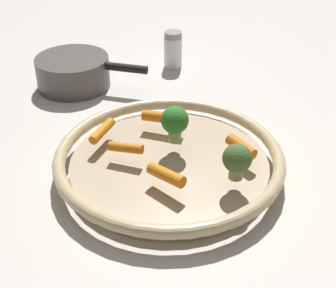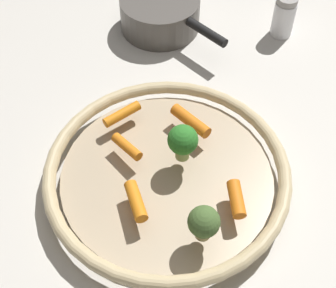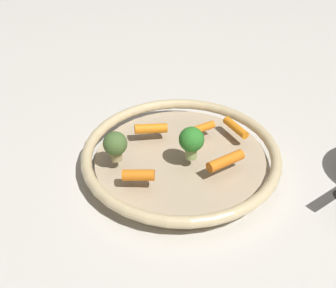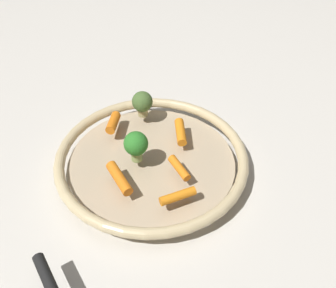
{
  "view_description": "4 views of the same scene",
  "coord_description": "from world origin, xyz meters",
  "px_view_note": "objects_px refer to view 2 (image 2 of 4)",
  "views": [
    {
      "loc": [
        0.31,
        0.51,
        0.44
      ],
      "look_at": [
        0.01,
        0.01,
        0.06
      ],
      "focal_mm": 51.94,
      "sensor_mm": 36.0,
      "label": 1
    },
    {
      "loc": [
        -0.0,
        0.4,
        0.6
      ],
      "look_at": [
        -0.0,
        -0.01,
        0.08
      ],
      "focal_mm": 53.19,
      "sensor_mm": 36.0,
      "label": 2
    },
    {
      "loc": [
        -0.61,
        -0.06,
        0.51
      ],
      "look_at": [
        -0.02,
        0.02,
        0.07
      ],
      "focal_mm": 47.88,
      "sensor_mm": 36.0,
      "label": 3
    },
    {
      "loc": [
        0.14,
        -0.5,
        0.54
      ],
      "look_at": [
        0.03,
        0.0,
        0.07
      ],
      "focal_mm": 43.65,
      "sensor_mm": 36.0,
      "label": 4
    }
  ],
  "objects_px": {
    "baby_carrot_near_rim": "(235,199)",
    "salt_shaker": "(283,16)",
    "baby_carrot_center": "(134,201)",
    "saucepan": "(160,13)",
    "baby_carrot_right": "(121,114)",
    "serving_bowl": "(166,175)",
    "baby_carrot_left": "(189,121)",
    "broccoli_floret_edge": "(202,223)",
    "broccoli_floret_large": "(181,141)",
    "baby_carrot_back": "(126,147)"
  },
  "relations": [
    {
      "from": "baby_carrot_near_rim",
      "to": "salt_shaker",
      "type": "xyz_separation_m",
      "value": [
        -0.12,
        -0.39,
        -0.01
      ]
    },
    {
      "from": "baby_carrot_center",
      "to": "salt_shaker",
      "type": "height_order",
      "value": "salt_shaker"
    },
    {
      "from": "salt_shaker",
      "to": "saucepan",
      "type": "relative_size",
      "value": 0.42
    },
    {
      "from": "baby_carrot_right",
      "to": "serving_bowl",
      "type": "bearing_deg",
      "value": 126.04
    },
    {
      "from": "baby_carrot_near_rim",
      "to": "baby_carrot_left",
      "type": "bearing_deg",
      "value": -67.63
    },
    {
      "from": "baby_carrot_center",
      "to": "salt_shaker",
      "type": "relative_size",
      "value": 0.74
    },
    {
      "from": "baby_carrot_left",
      "to": "saucepan",
      "type": "distance_m",
      "value": 0.28
    },
    {
      "from": "baby_carrot_near_rim",
      "to": "salt_shaker",
      "type": "distance_m",
      "value": 0.41
    },
    {
      "from": "baby_carrot_right",
      "to": "broccoli_floret_edge",
      "type": "relative_size",
      "value": 1.13
    },
    {
      "from": "baby_carrot_near_rim",
      "to": "broccoli_floret_edge",
      "type": "distance_m",
      "value": 0.07
    },
    {
      "from": "broccoli_floret_large",
      "to": "baby_carrot_left",
      "type": "bearing_deg",
      "value": -102.84
    },
    {
      "from": "broccoli_floret_large",
      "to": "baby_carrot_back",
      "type": "bearing_deg",
      "value": -8.45
    },
    {
      "from": "baby_carrot_back",
      "to": "broccoli_floret_large",
      "type": "height_order",
      "value": "broccoli_floret_large"
    },
    {
      "from": "baby_carrot_near_rim",
      "to": "saucepan",
      "type": "bearing_deg",
      "value": -76.22
    },
    {
      "from": "salt_shaker",
      "to": "broccoli_floret_edge",
      "type": "bearing_deg",
      "value": 69.13
    },
    {
      "from": "baby_carrot_center",
      "to": "saucepan",
      "type": "xyz_separation_m",
      "value": [
        -0.03,
        -0.41,
        -0.02
      ]
    },
    {
      "from": "serving_bowl",
      "to": "baby_carrot_right",
      "type": "distance_m",
      "value": 0.12
    },
    {
      "from": "broccoli_floret_edge",
      "to": "saucepan",
      "type": "bearing_deg",
      "value": -83.12
    },
    {
      "from": "baby_carrot_back",
      "to": "baby_carrot_near_rim",
      "type": "bearing_deg",
      "value": 149.03
    },
    {
      "from": "baby_carrot_near_rim",
      "to": "baby_carrot_back",
      "type": "relative_size",
      "value": 0.96
    },
    {
      "from": "serving_bowl",
      "to": "baby_carrot_right",
      "type": "relative_size",
      "value": 5.81
    },
    {
      "from": "saucepan",
      "to": "baby_carrot_center",
      "type": "bearing_deg",
      "value": 85.95
    },
    {
      "from": "serving_bowl",
      "to": "saucepan",
      "type": "distance_m",
      "value": 0.35
    },
    {
      "from": "serving_bowl",
      "to": "broccoli_floret_large",
      "type": "height_order",
      "value": "broccoli_floret_large"
    },
    {
      "from": "broccoli_floret_large",
      "to": "saucepan",
      "type": "height_order",
      "value": "broccoli_floret_large"
    },
    {
      "from": "serving_bowl",
      "to": "broccoli_floret_large",
      "type": "bearing_deg",
      "value": -138.38
    },
    {
      "from": "serving_bowl",
      "to": "broccoli_floret_edge",
      "type": "xyz_separation_m",
      "value": [
        -0.04,
        0.1,
        0.05
      ]
    },
    {
      "from": "salt_shaker",
      "to": "saucepan",
      "type": "xyz_separation_m",
      "value": [
        0.22,
        -0.02,
        -0.01
      ]
    },
    {
      "from": "baby_carrot_center",
      "to": "broccoli_floret_large",
      "type": "distance_m",
      "value": 0.1
    },
    {
      "from": "broccoli_floret_edge",
      "to": "salt_shaker",
      "type": "bearing_deg",
      "value": -110.87
    },
    {
      "from": "baby_carrot_left",
      "to": "broccoli_floret_large",
      "type": "relative_size",
      "value": 1.18
    },
    {
      "from": "baby_carrot_right",
      "to": "salt_shaker",
      "type": "height_order",
      "value": "salt_shaker"
    },
    {
      "from": "broccoli_floret_large",
      "to": "saucepan",
      "type": "xyz_separation_m",
      "value": [
        0.03,
        -0.33,
        -0.04
      ]
    },
    {
      "from": "salt_shaker",
      "to": "baby_carrot_near_rim",
      "type": "bearing_deg",
      "value": 72.78
    },
    {
      "from": "baby_carrot_center",
      "to": "saucepan",
      "type": "relative_size",
      "value": 0.31
    },
    {
      "from": "baby_carrot_near_rim",
      "to": "saucepan",
      "type": "distance_m",
      "value": 0.42
    },
    {
      "from": "serving_bowl",
      "to": "saucepan",
      "type": "bearing_deg",
      "value": -88.18
    },
    {
      "from": "broccoli_floret_large",
      "to": "salt_shaker",
      "type": "relative_size",
      "value": 0.73
    },
    {
      "from": "baby_carrot_left",
      "to": "broccoli_floret_edge",
      "type": "bearing_deg",
      "value": 93.04
    },
    {
      "from": "baby_carrot_right",
      "to": "baby_carrot_center",
      "type": "bearing_deg",
      "value": 99.83
    },
    {
      "from": "baby_carrot_right",
      "to": "baby_carrot_left",
      "type": "xyz_separation_m",
      "value": [
        -0.1,
        0.01,
        0.0
      ]
    },
    {
      "from": "baby_carrot_center",
      "to": "baby_carrot_near_rim",
      "type": "bearing_deg",
      "value": -178.97
    },
    {
      "from": "broccoli_floret_large",
      "to": "salt_shaker",
      "type": "bearing_deg",
      "value": -121.03
    },
    {
      "from": "serving_bowl",
      "to": "baby_carrot_near_rim",
      "type": "relative_size",
      "value": 6.87
    },
    {
      "from": "baby_carrot_right",
      "to": "baby_carrot_center",
      "type": "height_order",
      "value": "baby_carrot_center"
    },
    {
      "from": "baby_carrot_left",
      "to": "saucepan",
      "type": "xyz_separation_m",
      "value": [
        0.05,
        -0.28,
        -0.02
      ]
    },
    {
      "from": "baby_carrot_right",
      "to": "baby_carrot_near_rim",
      "type": "xyz_separation_m",
      "value": [
        -0.16,
        0.15,
        0.0
      ]
    },
    {
      "from": "baby_carrot_right",
      "to": "broccoli_floret_edge",
      "type": "xyz_separation_m",
      "value": [
        -0.11,
        0.2,
        0.02
      ]
    },
    {
      "from": "baby_carrot_center",
      "to": "serving_bowl",
      "type": "bearing_deg",
      "value": -124.17
    },
    {
      "from": "baby_carrot_center",
      "to": "broccoli_floret_edge",
      "type": "bearing_deg",
      "value": 152.45
    }
  ]
}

